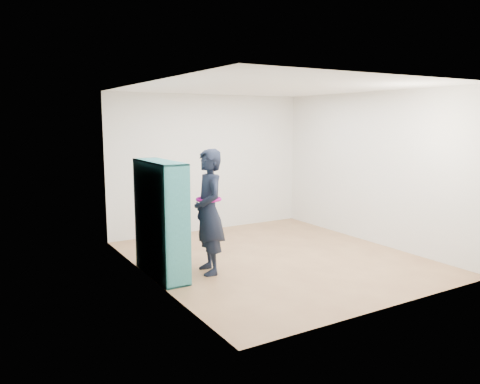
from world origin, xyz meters
TOP-DOWN VIEW (x-y plane):
  - floor at (0.00, 0.00)m, footprint 4.50×4.50m
  - ceiling at (0.00, 0.00)m, footprint 4.50×4.50m
  - wall_left at (-2.00, 0.00)m, footprint 0.02×4.50m
  - wall_right at (2.00, 0.00)m, footprint 0.02×4.50m
  - wall_back at (0.00, 2.25)m, footprint 4.00×0.02m
  - wall_front at (0.00, -2.25)m, footprint 4.00×0.02m
  - bookshelf at (-1.84, 0.14)m, footprint 0.35×1.19m
  - person at (-1.20, -0.08)m, footprint 0.52×0.69m
  - smartphone at (-1.33, 0.02)m, footprint 0.03×0.10m

SIDE VIEW (x-z plane):
  - floor at x=0.00m, z-range 0.00..0.00m
  - bookshelf at x=-1.84m, z-range -0.02..1.57m
  - person at x=-1.20m, z-range 0.00..1.74m
  - smartphone at x=-1.33m, z-range 0.91..1.06m
  - wall_left at x=-2.00m, z-range 0.00..2.60m
  - wall_right at x=2.00m, z-range 0.00..2.60m
  - wall_back at x=0.00m, z-range 0.00..2.60m
  - wall_front at x=0.00m, z-range 0.00..2.60m
  - ceiling at x=0.00m, z-range 2.60..2.60m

